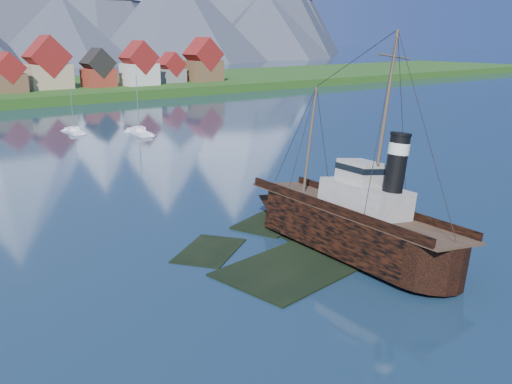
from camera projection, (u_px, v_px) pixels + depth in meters
ground at (319, 248)px, 56.46m from camera, size 1400.00×1400.00×0.00m
shoal at (317, 241)px, 59.24m from camera, size 31.71×21.24×1.14m
tugboat_wreck at (338, 220)px, 56.05m from camera, size 6.49×27.97×22.16m
sailboat_d at (139, 133)px, 120.88m from camera, size 3.56×9.65×12.86m
sailboat_e at (74, 131)px, 122.79m from camera, size 3.30×8.74×9.89m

